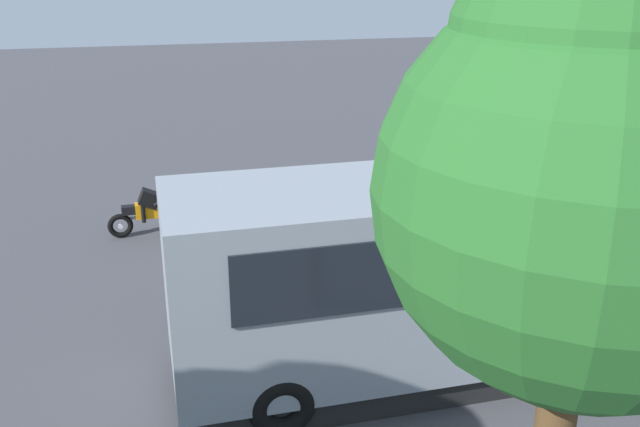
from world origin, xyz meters
name	(u,v)px	position (x,y,z in m)	size (l,w,h in m)	color
ground_plane	(343,260)	(0.00, 0.00, 0.00)	(80.00, 80.00, 0.00)	#424247
tour_bus	(472,272)	(-0.91, 4.45, 1.64)	(9.63, 2.70, 3.25)	#8C939E
spectator_far_left	(489,234)	(-2.65, 1.63, 1.03)	(0.57, 0.33, 1.72)	black
spectator_left	(449,237)	(-1.74, 1.68, 1.05)	(0.58, 0.33, 1.77)	black
spectator_centre	(379,246)	(-0.27, 1.68, 1.00)	(0.58, 0.37, 1.70)	#473823
spectator_right	(327,249)	(0.80, 1.73, 1.08)	(0.58, 0.35, 1.80)	black
parked_motorcycle_silver	(265,305)	(2.16, 2.58, 0.48)	(2.03, 0.71, 0.99)	black
stunt_motorcycle	(151,211)	(4.08, -2.57, 0.61)	(2.05, 0.58, 1.23)	black
tree_far	(592,164)	(0.94, 9.73, 5.10)	(3.06, 3.06, 6.88)	#51381E
bay_line_a	(469,231)	(-3.49, -0.96, 0.00)	(0.14, 3.94, 0.01)	white
bay_line_b	(367,240)	(-0.87, -0.96, 0.00)	(0.14, 4.45, 0.01)	white
bay_line_c	(259,251)	(1.74, -0.96, 0.00)	(0.13, 3.73, 0.01)	white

